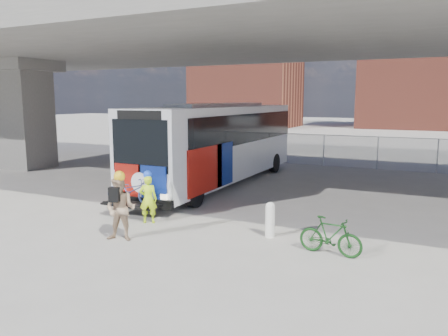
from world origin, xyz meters
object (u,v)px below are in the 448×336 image
Objects in this scene: bollard at (270,218)px; cyclist_tan at (120,208)px; bus at (220,138)px; cyclist_hivis at (148,198)px; bike_parked at (330,236)px.

bollard is 0.52× the size of cyclist_tan.
bollard is (4.79, -6.48, -1.57)m from bus.
cyclist_tan is (1.20, -8.57, -1.19)m from bus.
bus is 6.96m from cyclist_hivis.
cyclist_tan is at bearing -149.81° from bollard.
cyclist_hivis is 0.86× the size of cyclist_tan.
cyclist_tan is at bearing -82.01° from bus.
bike_parked is (6.65, -7.17, -1.62)m from bus.
cyclist_hivis is at bearing -82.92° from bus.
bus is 8.73m from cyclist_tan.
cyclist_tan reaches higher than bollard.
bus is at bearing -108.45° from cyclist_hivis.
cyclist_tan is (0.36, -1.78, 0.11)m from cyclist_hivis.
cyclist_hivis reaches higher than bike_parked.
bus is 8.02× the size of bike_parked.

